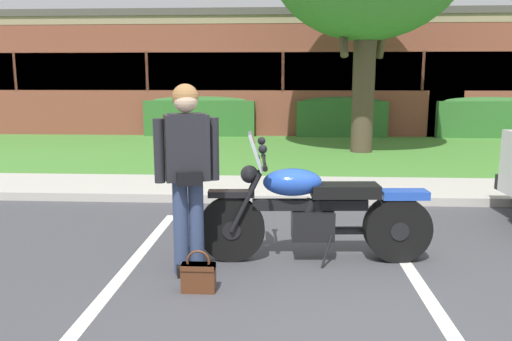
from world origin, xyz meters
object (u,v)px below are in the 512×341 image
Objects in this scene: hedge_center_right at (485,116)px; hedge_center_left at (341,116)px; hedge_left at (201,115)px; handbag at (198,275)px; rider_person at (187,165)px; brick_building at (284,75)px; motorcycle at (323,212)px.

hedge_center_left is at bearing 180.00° from hedge_center_right.
handbag is at bearing -80.79° from hedge_left.
handbag is at bearing -101.76° from hedge_center_left.
hedge_left is at bearing 99.21° from handbag.
hedge_center_left is (4.20, 0.00, -0.00)m from hedge_left.
handbag is 0.14× the size of hedge_center_left.
hedge_center_left is (2.36, 11.34, 0.51)m from handbag.
rider_person reaches higher than hedge_left.
rider_person reaches higher than handbag.
brick_building reaches higher than hedge_center_right.
brick_building reaches higher than hedge_center_left.
hedge_center_left is 0.89× the size of hedge_center_right.
brick_building is (0.79, 16.63, 0.88)m from rider_person.
hedge_left is (-1.68, 10.91, -0.34)m from rider_person.
motorcycle is 1.39m from handbag.
hedge_center_left is at bearing 83.07° from motorcycle.
hedge_center_left is 6.10m from brick_building.
brick_building is at bearing 87.88° from handbag.
motorcycle is 1.32× the size of rider_person.
rider_person is at bearing -102.98° from hedge_center_left.
brick_building reaches higher than rider_person.
motorcycle is 0.68× the size of hedge_left.
motorcycle is 10.61m from hedge_center_left.
rider_person is at bearing 110.01° from handbag.
hedge_left and hedge_center_right have the same top height.
rider_person reaches higher than hedge_center_right.
hedge_center_right is (6.71, 10.91, -0.34)m from rider_person.
rider_person is 4.74× the size of handbag.
hedge_left is 0.14× the size of brick_building.
hedge_center_right is 8.33m from brick_building.
hedge_center_left is at bearing -73.18° from brick_building.
brick_building is (2.47, 5.72, 1.23)m from hedge_left.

